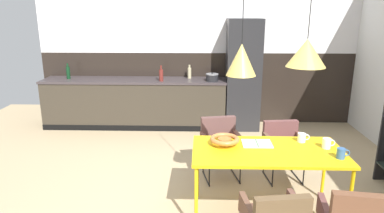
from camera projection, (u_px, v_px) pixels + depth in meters
back_wall_splashback_dark at (200, 87)px, 6.76m from camera, size 6.06×0.12×1.35m
back_wall_panel_upper at (200, 16)px, 6.39m from camera, size 6.06×0.12×1.35m
kitchen_counter at (135, 103)px, 6.50m from camera, size 3.38×0.63×0.90m
refrigerator_column at (243, 75)px, 6.30m from camera, size 0.60×0.60×2.00m
dining_table at (268, 154)px, 3.56m from camera, size 1.54×0.80×0.75m
armchair_facing_counter at (220, 140)px, 4.50m from camera, size 0.56×0.55×0.78m
armchair_by_stool at (283, 141)px, 4.47m from camera, size 0.54×0.52×0.73m
fruit_bowl at (225, 140)px, 3.67m from camera, size 0.31×0.31×0.09m
open_book at (257, 144)px, 3.70m from camera, size 0.31×0.24×0.02m
mug_dark_espresso at (302, 138)px, 3.76m from camera, size 0.13×0.09×0.10m
mug_white_ceramic at (327, 143)px, 3.58m from camera, size 0.13×0.08×0.11m
mug_short_terracotta at (341, 153)px, 3.33m from camera, size 0.13×0.08×0.10m
cooking_pot at (212, 77)px, 6.21m from camera, size 0.23×0.23×0.16m
bottle_vinegar_dark at (68, 72)px, 6.40m from camera, size 0.07×0.07×0.29m
bottle_wine_green at (161, 75)px, 6.19m from camera, size 0.08×0.08×0.28m
bottle_spice_small at (189, 73)px, 6.44m from camera, size 0.07×0.07×0.26m
pendant_lamp_over_table_near at (241, 60)px, 3.30m from camera, size 0.29×0.29×1.13m
pendant_lamp_over_table_far at (307, 53)px, 3.28m from camera, size 0.38×0.38×1.04m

